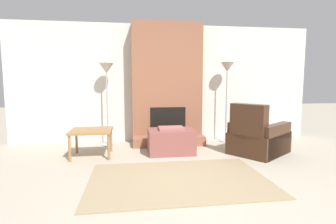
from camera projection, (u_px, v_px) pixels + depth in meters
name	position (u px, v px, depth m)	size (l,w,h in m)	color
ground_plane	(202.00, 200.00, 2.98)	(24.00, 24.00, 0.00)	#B2A893
wall_back	(165.00, 83.00, 5.96)	(6.82, 0.06, 2.60)	silver
fireplace	(167.00, 87.00, 5.72)	(1.51, 0.74, 2.60)	#935B42
ottoman	(171.00, 141.00, 4.92)	(0.84, 0.60, 0.50)	#8C4C47
armchair	(257.00, 139.00, 4.86)	(1.30, 1.25, 0.95)	#422819
side_table	(91.00, 133.00, 4.67)	(0.72, 0.65, 0.49)	#9E7042
floor_lamp_left	(107.00, 77.00, 5.40)	(0.29, 0.29, 1.72)	#ADADB2
floor_lamp_right	(227.00, 75.00, 5.76)	(0.29, 0.29, 1.76)	#ADADB2
area_rug	(179.00, 179.00, 3.58)	(2.43, 1.61, 0.01)	#9E8966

